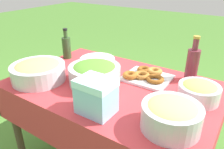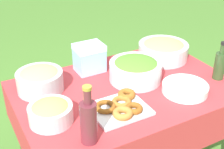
{
  "view_description": "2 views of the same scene",
  "coord_description": "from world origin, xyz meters",
  "px_view_note": "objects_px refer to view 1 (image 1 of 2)",
  "views": [
    {
      "loc": [
        -0.66,
        1.0,
        1.34
      ],
      "look_at": [
        -0.01,
        0.02,
        0.78
      ],
      "focal_mm": 35.0,
      "sensor_mm": 36.0,
      "label": 1
    },
    {
      "loc": [
        -0.81,
        -1.33,
        1.65
      ],
      "look_at": [
        -0.06,
        0.06,
        0.78
      ],
      "focal_mm": 50.0,
      "sensor_mm": 36.0,
      "label": 2
    }
  ],
  "objects_px": {
    "plate_stack": "(97,61)",
    "cooler_box": "(96,96)",
    "fruit_bowl": "(199,91)",
    "pasta_bowl": "(171,115)",
    "wine_bottle": "(192,64)",
    "bread_bowl": "(38,70)",
    "salad_bowl": "(95,73)",
    "olive_oil_bottle": "(67,47)",
    "donut_platter": "(146,76)"
  },
  "relations": [
    {
      "from": "salad_bowl",
      "to": "cooler_box",
      "type": "height_order",
      "value": "cooler_box"
    },
    {
      "from": "donut_platter",
      "to": "cooler_box",
      "type": "relative_size",
      "value": 1.66
    },
    {
      "from": "donut_platter",
      "to": "wine_bottle",
      "type": "relative_size",
      "value": 1.03
    },
    {
      "from": "pasta_bowl",
      "to": "bread_bowl",
      "type": "relative_size",
      "value": 0.78
    },
    {
      "from": "olive_oil_bottle",
      "to": "bread_bowl",
      "type": "height_order",
      "value": "olive_oil_bottle"
    },
    {
      "from": "bread_bowl",
      "to": "fruit_bowl",
      "type": "xyz_separation_m",
      "value": [
        -0.91,
        -0.31,
        -0.01
      ]
    },
    {
      "from": "plate_stack",
      "to": "cooler_box",
      "type": "relative_size",
      "value": 1.45
    },
    {
      "from": "pasta_bowl",
      "to": "wine_bottle",
      "type": "height_order",
      "value": "wine_bottle"
    },
    {
      "from": "pasta_bowl",
      "to": "wine_bottle",
      "type": "relative_size",
      "value": 0.91
    },
    {
      "from": "bread_bowl",
      "to": "cooler_box",
      "type": "relative_size",
      "value": 1.88
    },
    {
      "from": "salad_bowl",
      "to": "olive_oil_bottle",
      "type": "xyz_separation_m",
      "value": [
        0.45,
        -0.23,
        0.02
      ]
    },
    {
      "from": "plate_stack",
      "to": "fruit_bowl",
      "type": "bearing_deg",
      "value": 172.31
    },
    {
      "from": "cooler_box",
      "to": "pasta_bowl",
      "type": "bearing_deg",
      "value": -166.79
    },
    {
      "from": "salad_bowl",
      "to": "donut_platter",
      "type": "height_order",
      "value": "salad_bowl"
    },
    {
      "from": "plate_stack",
      "to": "cooler_box",
      "type": "height_order",
      "value": "cooler_box"
    },
    {
      "from": "wine_bottle",
      "to": "cooler_box",
      "type": "xyz_separation_m",
      "value": [
        0.29,
        0.61,
        -0.02
      ]
    },
    {
      "from": "pasta_bowl",
      "to": "olive_oil_bottle",
      "type": "relative_size",
      "value": 1.1
    },
    {
      "from": "plate_stack",
      "to": "wine_bottle",
      "type": "distance_m",
      "value": 0.67
    },
    {
      "from": "wine_bottle",
      "to": "cooler_box",
      "type": "height_order",
      "value": "wine_bottle"
    },
    {
      "from": "cooler_box",
      "to": "salad_bowl",
      "type": "bearing_deg",
      "value": -50.77
    },
    {
      "from": "wine_bottle",
      "to": "donut_platter",
      "type": "bearing_deg",
      "value": 29.89
    },
    {
      "from": "donut_platter",
      "to": "cooler_box",
      "type": "distance_m",
      "value": 0.48
    },
    {
      "from": "pasta_bowl",
      "to": "fruit_bowl",
      "type": "bearing_deg",
      "value": -97.86
    },
    {
      "from": "cooler_box",
      "to": "fruit_bowl",
      "type": "bearing_deg",
      "value": -134.98
    },
    {
      "from": "plate_stack",
      "to": "wine_bottle",
      "type": "height_order",
      "value": "wine_bottle"
    },
    {
      "from": "pasta_bowl",
      "to": "donut_platter",
      "type": "distance_m",
      "value": 0.5
    },
    {
      "from": "salad_bowl",
      "to": "olive_oil_bottle",
      "type": "bearing_deg",
      "value": -26.57
    },
    {
      "from": "cooler_box",
      "to": "donut_platter",
      "type": "bearing_deg",
      "value": -95.32
    },
    {
      "from": "salad_bowl",
      "to": "fruit_bowl",
      "type": "height_order",
      "value": "salad_bowl"
    },
    {
      "from": "donut_platter",
      "to": "plate_stack",
      "type": "xyz_separation_m",
      "value": [
        0.41,
        -0.02,
        0.0
      ]
    },
    {
      "from": "pasta_bowl",
      "to": "cooler_box",
      "type": "height_order",
      "value": "cooler_box"
    },
    {
      "from": "pasta_bowl",
      "to": "plate_stack",
      "type": "relative_size",
      "value": 1.01
    },
    {
      "from": "salad_bowl",
      "to": "bread_bowl",
      "type": "bearing_deg",
      "value": 26.35
    },
    {
      "from": "bread_bowl",
      "to": "cooler_box",
      "type": "distance_m",
      "value": 0.53
    },
    {
      "from": "salad_bowl",
      "to": "plate_stack",
      "type": "xyz_separation_m",
      "value": [
        0.17,
        -0.25,
        -0.05
      ]
    },
    {
      "from": "donut_platter",
      "to": "plate_stack",
      "type": "relative_size",
      "value": 1.15
    },
    {
      "from": "salad_bowl",
      "to": "olive_oil_bottle",
      "type": "height_order",
      "value": "olive_oil_bottle"
    },
    {
      "from": "olive_oil_bottle",
      "to": "fruit_bowl",
      "type": "bearing_deg",
      "value": 175.89
    },
    {
      "from": "donut_platter",
      "to": "bread_bowl",
      "type": "xyz_separation_m",
      "value": [
        0.56,
        0.4,
        0.05
      ]
    },
    {
      "from": "wine_bottle",
      "to": "bread_bowl",
      "type": "bearing_deg",
      "value": 33.57
    },
    {
      "from": "olive_oil_bottle",
      "to": "fruit_bowl",
      "type": "distance_m",
      "value": 1.04
    },
    {
      "from": "pasta_bowl",
      "to": "plate_stack",
      "type": "bearing_deg",
      "value": -29.93
    },
    {
      "from": "plate_stack",
      "to": "fruit_bowl",
      "type": "height_order",
      "value": "fruit_bowl"
    },
    {
      "from": "fruit_bowl",
      "to": "cooler_box",
      "type": "relative_size",
      "value": 1.22
    },
    {
      "from": "wine_bottle",
      "to": "bread_bowl",
      "type": "distance_m",
      "value": 0.97
    },
    {
      "from": "salad_bowl",
      "to": "cooler_box",
      "type": "relative_size",
      "value": 1.76
    },
    {
      "from": "bread_bowl",
      "to": "pasta_bowl",
      "type": "bearing_deg",
      "value": -179.69
    },
    {
      "from": "plate_stack",
      "to": "cooler_box",
      "type": "xyz_separation_m",
      "value": [
        -0.37,
        0.49,
        0.07
      ]
    },
    {
      "from": "salad_bowl",
      "to": "wine_bottle",
      "type": "relative_size",
      "value": 1.09
    },
    {
      "from": "fruit_bowl",
      "to": "olive_oil_bottle",
      "type": "bearing_deg",
      "value": -4.11
    }
  ]
}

